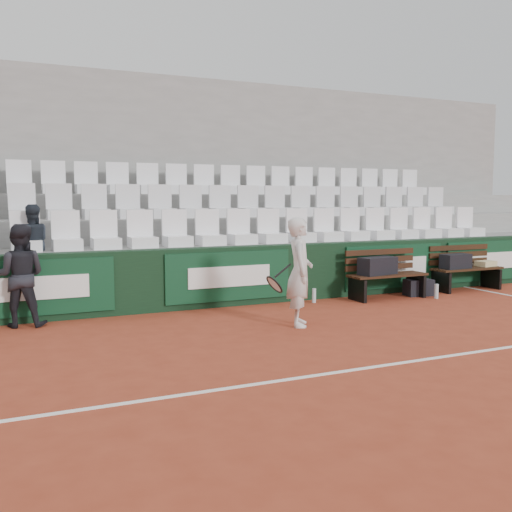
% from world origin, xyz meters
% --- Properties ---
extents(ground, '(80.00, 80.00, 0.00)m').
position_xyz_m(ground, '(0.00, 0.00, 0.00)').
color(ground, '#9C3A23').
rests_on(ground, ground).
extents(court_baseline, '(18.00, 0.06, 0.01)m').
position_xyz_m(court_baseline, '(0.00, 0.00, 0.00)').
color(court_baseline, white).
rests_on(court_baseline, ground).
extents(back_barrier, '(18.00, 0.34, 1.00)m').
position_xyz_m(back_barrier, '(0.07, 3.99, 0.50)').
color(back_barrier, black).
rests_on(back_barrier, ground).
extents(grandstand_tier_front, '(18.00, 0.95, 1.00)m').
position_xyz_m(grandstand_tier_front, '(0.00, 4.62, 0.50)').
color(grandstand_tier_front, gray).
rests_on(grandstand_tier_front, ground).
extents(grandstand_tier_mid, '(18.00, 0.95, 1.45)m').
position_xyz_m(grandstand_tier_mid, '(0.00, 5.58, 0.72)').
color(grandstand_tier_mid, '#999896').
rests_on(grandstand_tier_mid, ground).
extents(grandstand_tier_back, '(18.00, 0.95, 1.90)m').
position_xyz_m(grandstand_tier_back, '(0.00, 6.53, 0.95)').
color(grandstand_tier_back, gray).
rests_on(grandstand_tier_back, ground).
extents(grandstand_rear_wall, '(18.00, 0.30, 4.40)m').
position_xyz_m(grandstand_rear_wall, '(0.00, 7.15, 2.20)').
color(grandstand_rear_wall, gray).
rests_on(grandstand_rear_wall, ground).
extents(seat_row_front, '(11.90, 0.44, 0.63)m').
position_xyz_m(seat_row_front, '(0.00, 4.45, 1.31)').
color(seat_row_front, white).
rests_on(seat_row_front, grandstand_tier_front).
extents(seat_row_mid, '(11.90, 0.44, 0.63)m').
position_xyz_m(seat_row_mid, '(0.00, 5.40, 1.77)').
color(seat_row_mid, silver).
rests_on(seat_row_mid, grandstand_tier_mid).
extents(seat_row_back, '(11.90, 0.44, 0.63)m').
position_xyz_m(seat_row_back, '(0.00, 6.35, 2.21)').
color(seat_row_back, white).
rests_on(seat_row_back, grandstand_tier_back).
extents(bench_left, '(1.50, 0.56, 0.45)m').
position_xyz_m(bench_left, '(2.73, 3.42, 0.23)').
color(bench_left, '#371D10').
rests_on(bench_left, ground).
extents(bench_right, '(1.50, 0.56, 0.45)m').
position_xyz_m(bench_right, '(4.75, 3.55, 0.23)').
color(bench_right, '#311C0E').
rests_on(bench_right, ground).
extents(sports_bag_left, '(0.78, 0.45, 0.31)m').
position_xyz_m(sports_bag_left, '(2.51, 3.43, 0.61)').
color(sports_bag_left, black).
rests_on(sports_bag_left, bench_left).
extents(sports_bag_right, '(0.63, 0.32, 0.28)m').
position_xyz_m(sports_bag_right, '(4.44, 3.53, 0.59)').
color(sports_bag_right, black).
rests_on(sports_bag_right, bench_right).
extents(towel, '(0.42, 0.33, 0.11)m').
position_xyz_m(towel, '(5.27, 3.58, 0.50)').
color(towel, '#CEBD85').
rests_on(towel, bench_right).
extents(sports_bag_ground, '(0.54, 0.38, 0.31)m').
position_xyz_m(sports_bag_ground, '(3.45, 3.43, 0.15)').
color(sports_bag_ground, black).
rests_on(sports_bag_ground, ground).
extents(water_bottle_near, '(0.07, 0.07, 0.25)m').
position_xyz_m(water_bottle_near, '(1.30, 3.59, 0.13)').
color(water_bottle_near, silver).
rests_on(water_bottle_near, ground).
extents(water_bottle_far, '(0.07, 0.07, 0.27)m').
position_xyz_m(water_bottle_far, '(3.54, 3.05, 0.13)').
color(water_bottle_far, '#AFC0C6').
rests_on(water_bottle_far, ground).
extents(tennis_player, '(0.78, 0.67, 1.55)m').
position_xyz_m(tennis_player, '(0.20, 2.12, 0.77)').
color(tennis_player, silver).
rests_on(tennis_player, ground).
extents(ball_kid, '(0.83, 0.73, 1.46)m').
position_xyz_m(ball_kid, '(-3.43, 3.70, 0.73)').
color(ball_kid, black).
rests_on(ball_kid, ground).
extents(spectator_c, '(0.62, 0.51, 1.18)m').
position_xyz_m(spectator_c, '(-3.22, 4.50, 1.59)').
color(spectator_c, '#1F252E').
rests_on(spectator_c, grandstand_tier_front).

